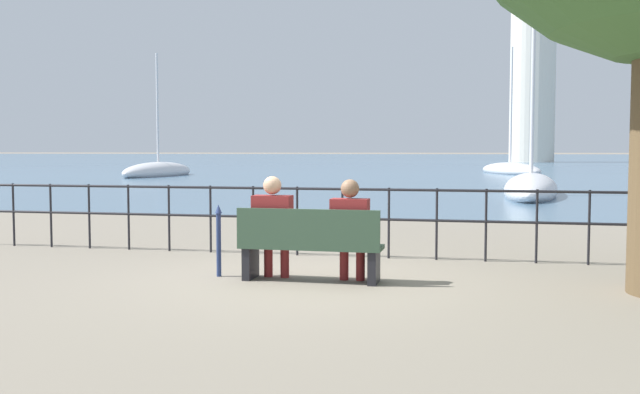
{
  "coord_description": "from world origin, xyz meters",
  "views": [
    {
      "loc": [
        2.0,
        -8.42,
        1.6
      ],
      "look_at": [
        0.0,
        0.5,
        1.0
      ],
      "focal_mm": 40.0,
      "sensor_mm": 36.0,
      "label": 1
    }
  ],
  "objects_px": {
    "harbor_lighthouse": "(533,60)",
    "park_bench": "(310,247)",
    "sailboat_2": "(531,188)",
    "seated_person_right": "(350,226)",
    "sailboat_1": "(510,170)",
    "seated_person_left": "(273,223)",
    "closed_umbrella": "(219,236)",
    "sailboat_0": "(158,172)"
  },
  "relations": [
    {
      "from": "seated_person_right",
      "to": "seated_person_left",
      "type": "bearing_deg",
      "value": -179.9
    },
    {
      "from": "closed_umbrella",
      "to": "seated_person_right",
      "type": "bearing_deg",
      "value": -0.93
    },
    {
      "from": "closed_umbrella",
      "to": "sailboat_2",
      "type": "height_order",
      "value": "sailboat_2"
    },
    {
      "from": "park_bench",
      "to": "sailboat_2",
      "type": "distance_m",
      "value": 18.18
    },
    {
      "from": "seated_person_right",
      "to": "harbor_lighthouse",
      "type": "relative_size",
      "value": 0.04
    },
    {
      "from": "sailboat_1",
      "to": "park_bench",
      "type": "bearing_deg",
      "value": -114.26
    },
    {
      "from": "seated_person_left",
      "to": "harbor_lighthouse",
      "type": "height_order",
      "value": "harbor_lighthouse"
    },
    {
      "from": "park_bench",
      "to": "closed_umbrella",
      "type": "height_order",
      "value": "closed_umbrella"
    },
    {
      "from": "seated_person_right",
      "to": "sailboat_2",
      "type": "height_order",
      "value": "sailboat_2"
    },
    {
      "from": "park_bench",
      "to": "harbor_lighthouse",
      "type": "distance_m",
      "value": 94.18
    },
    {
      "from": "sailboat_1",
      "to": "harbor_lighthouse",
      "type": "bearing_deg",
      "value": 65.76
    },
    {
      "from": "park_bench",
      "to": "sailboat_0",
      "type": "distance_m",
      "value": 37.0
    },
    {
      "from": "seated_person_left",
      "to": "sailboat_1",
      "type": "xyz_separation_m",
      "value": [
        4.55,
        42.48,
        -0.46
      ]
    },
    {
      "from": "closed_umbrella",
      "to": "harbor_lighthouse",
      "type": "bearing_deg",
      "value": 83.81
    },
    {
      "from": "seated_person_right",
      "to": "sailboat_2",
      "type": "distance_m",
      "value": 18.02
    },
    {
      "from": "seated_person_left",
      "to": "harbor_lighthouse",
      "type": "distance_m",
      "value": 94.11
    },
    {
      "from": "sailboat_0",
      "to": "sailboat_2",
      "type": "relative_size",
      "value": 0.94
    },
    {
      "from": "seated_person_left",
      "to": "sailboat_1",
      "type": "bearing_deg",
      "value": 83.89
    },
    {
      "from": "sailboat_0",
      "to": "seated_person_left",
      "type": "bearing_deg",
      "value": -60.15
    },
    {
      "from": "closed_umbrella",
      "to": "sailboat_0",
      "type": "bearing_deg",
      "value": 116.61
    },
    {
      "from": "park_bench",
      "to": "sailboat_2",
      "type": "height_order",
      "value": "sailboat_2"
    },
    {
      "from": "harbor_lighthouse",
      "to": "park_bench",
      "type": "bearing_deg",
      "value": -95.44
    },
    {
      "from": "seated_person_left",
      "to": "closed_umbrella",
      "type": "relative_size",
      "value": 1.4
    },
    {
      "from": "sailboat_0",
      "to": "harbor_lighthouse",
      "type": "relative_size",
      "value": 0.27
    },
    {
      "from": "seated_person_left",
      "to": "closed_umbrella",
      "type": "distance_m",
      "value": 0.75
    },
    {
      "from": "seated_person_right",
      "to": "sailboat_2",
      "type": "xyz_separation_m",
      "value": [
        3.29,
        17.71,
        -0.43
      ]
    },
    {
      "from": "closed_umbrella",
      "to": "harbor_lighthouse",
      "type": "xyz_separation_m",
      "value": [
        10.05,
        92.7,
        13.31
      ]
    },
    {
      "from": "park_bench",
      "to": "sailboat_0",
      "type": "relative_size",
      "value": 0.22
    },
    {
      "from": "closed_umbrella",
      "to": "sailboat_1",
      "type": "xyz_separation_m",
      "value": [
        5.27,
        42.45,
        -0.26
      ]
    },
    {
      "from": "closed_umbrella",
      "to": "sailboat_0",
      "type": "height_order",
      "value": "sailboat_0"
    },
    {
      "from": "seated_person_left",
      "to": "closed_umbrella",
      "type": "xyz_separation_m",
      "value": [
        -0.73,
        0.03,
        -0.19
      ]
    },
    {
      "from": "seated_person_left",
      "to": "sailboat_2",
      "type": "distance_m",
      "value": 18.23
    },
    {
      "from": "closed_umbrella",
      "to": "park_bench",
      "type": "bearing_deg",
      "value": -4.81
    },
    {
      "from": "sailboat_2",
      "to": "harbor_lighthouse",
      "type": "height_order",
      "value": "harbor_lighthouse"
    },
    {
      "from": "park_bench",
      "to": "seated_person_right",
      "type": "xyz_separation_m",
      "value": [
        0.49,
        0.07,
        0.26
      ]
    },
    {
      "from": "park_bench",
      "to": "sailboat_1",
      "type": "height_order",
      "value": "sailboat_1"
    },
    {
      "from": "closed_umbrella",
      "to": "sailboat_1",
      "type": "relative_size",
      "value": 0.1
    },
    {
      "from": "sailboat_2",
      "to": "park_bench",
      "type": "bearing_deg",
      "value": -96.94
    },
    {
      "from": "park_bench",
      "to": "closed_umbrella",
      "type": "relative_size",
      "value": 1.92
    },
    {
      "from": "sailboat_2",
      "to": "harbor_lighthouse",
      "type": "bearing_deg",
      "value": 91.19
    },
    {
      "from": "sailboat_1",
      "to": "seated_person_left",
      "type": "bearing_deg",
      "value": -114.91
    },
    {
      "from": "seated_person_right",
      "to": "sailboat_1",
      "type": "height_order",
      "value": "sailboat_1"
    }
  ]
}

